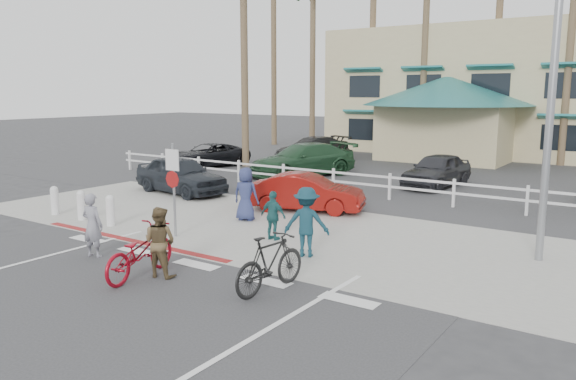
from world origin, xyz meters
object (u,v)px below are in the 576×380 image
Objects in this scene: bike_red at (140,252)px; bike_black at (270,263)px; car_white_sedan at (306,192)px; car_red_compact at (181,175)px; sign_post at (174,185)px.

bike_black reaches higher than bike_red.
car_red_compact reaches higher than car_white_sedan.
car_red_compact is (-5.92, 0.06, 0.10)m from car_white_sedan.
bike_red is 10.28m from car_red_compact.
bike_black is at bearing -171.05° from car_white_sedan.
bike_red is at bearing -57.02° from sign_post.
car_red_compact is at bearing 71.29° from car_white_sedan.
sign_post is 0.75× the size of car_white_sedan.
bike_black is 7.78m from car_white_sedan.
bike_red is 7.84m from car_white_sedan.
sign_post reaches higher than bike_black.
car_white_sedan is at bearing -94.34° from bike_red.
sign_post is 5.12m from car_white_sedan.
sign_post is at bearing -16.92° from bike_black.
car_white_sedan is at bearing 76.39° from sign_post.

